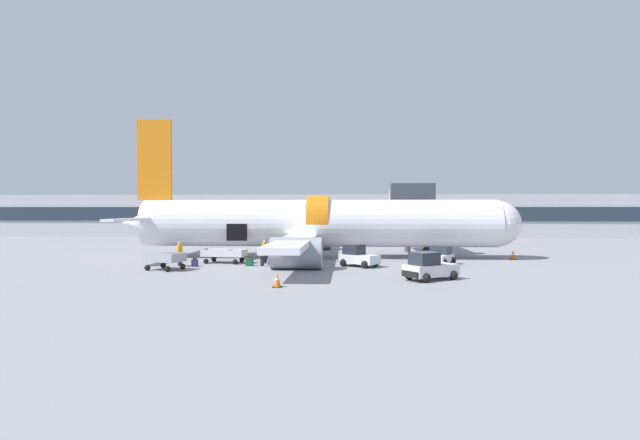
% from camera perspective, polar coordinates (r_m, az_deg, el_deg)
% --- Properties ---
extents(ground_plane, '(500.00, 500.00, 0.00)m').
position_cam_1_polar(ground_plane, '(40.34, -2.69, -4.68)').
color(ground_plane, gray).
extents(terminal_strip, '(101.97, 14.00, 6.20)m').
position_cam_1_polar(terminal_strip, '(77.83, 0.29, 0.52)').
color(terminal_strip, '#B2B2B7').
rests_on(terminal_strip, ground_plane).
extents(jet_bridge_stub, '(3.90, 8.47, 6.46)m').
position_cam_1_polar(jet_bridge_stub, '(48.23, 10.10, 1.79)').
color(jet_bridge_stub, '#4C4C51').
rests_on(jet_bridge_stub, ground_plane).
extents(airplane, '(34.34, 31.13, 11.96)m').
position_cam_1_polar(airplane, '(42.71, -0.78, -0.48)').
color(airplane, silver).
rests_on(airplane, ground_plane).
extents(baggage_tug_lead, '(3.52, 3.03, 1.67)m').
position_cam_1_polar(baggage_tug_lead, '(30.24, 12.38, -5.36)').
color(baggage_tug_lead, silver).
rests_on(baggage_tug_lead, ground_plane).
extents(baggage_tug_mid, '(2.79, 3.29, 1.40)m').
position_cam_1_polar(baggage_tug_mid, '(38.58, 13.46, -4.08)').
color(baggage_tug_mid, silver).
rests_on(baggage_tug_mid, ground_plane).
extents(baggage_tug_rear, '(3.12, 2.78, 1.59)m').
position_cam_1_polar(baggage_tug_rear, '(36.48, 4.35, -4.25)').
color(baggage_tug_rear, silver).
rests_on(baggage_tug_rear, ground_plane).
extents(baggage_cart_loading, '(4.31, 2.21, 1.07)m').
position_cam_1_polar(baggage_cart_loading, '(39.31, -10.80, -4.07)').
color(baggage_cart_loading, silver).
rests_on(baggage_cart_loading, ground_plane).
extents(baggage_cart_queued, '(3.42, 2.46, 1.18)m').
position_cam_1_polar(baggage_cart_queued, '(35.92, -17.09, -4.56)').
color(baggage_cart_queued, '#999BA0').
rests_on(baggage_cart_queued, ground_plane).
extents(ground_crew_loader_a, '(0.56, 0.56, 1.76)m').
position_cam_1_polar(ground_crew_loader_a, '(40.24, -6.29, -3.38)').
color(ground_crew_loader_a, '#2D2D33').
rests_on(ground_crew_loader_a, ground_plane).
extents(ground_crew_loader_b, '(0.56, 0.56, 1.75)m').
position_cam_1_polar(ground_crew_loader_b, '(38.70, -6.37, -3.58)').
color(ground_crew_loader_b, '#1E2338').
rests_on(ground_crew_loader_b, ground_plane).
extents(ground_crew_driver, '(0.36, 0.54, 1.56)m').
position_cam_1_polar(ground_crew_driver, '(37.81, -5.79, -3.84)').
color(ground_crew_driver, '#2D2D33').
rests_on(ground_crew_driver, ground_plane).
extents(ground_crew_supervisor, '(0.50, 0.50, 1.56)m').
position_cam_1_polar(ground_crew_supervisor, '(36.88, -6.63, -3.98)').
color(ground_crew_supervisor, '#1E2338').
rests_on(ground_crew_supervisor, ground_plane).
extents(ground_crew_helper, '(0.41, 0.62, 1.80)m').
position_cam_1_polar(ground_crew_helper, '(38.22, -15.74, -3.64)').
color(ground_crew_helper, '#1E2338').
rests_on(ground_crew_helper, ground_plane).
extents(ground_crew_marshal, '(0.58, 0.58, 1.82)m').
position_cam_1_polar(ground_crew_marshal, '(39.58, -4.58, -3.41)').
color(ground_crew_marshal, black).
rests_on(ground_crew_marshal, ground_plane).
extents(suitcase_on_tarmac_upright, '(0.55, 0.34, 0.69)m').
position_cam_1_polar(suitcase_on_tarmac_upright, '(37.05, -8.08, -4.78)').
color(suitcase_on_tarmac_upright, '#14472D').
rests_on(suitcase_on_tarmac_upright, ground_plane).
extents(suitcase_on_tarmac_spare, '(0.47, 0.27, 0.64)m').
position_cam_1_polar(suitcase_on_tarmac_spare, '(37.41, -14.12, -4.79)').
color(suitcase_on_tarmac_spare, '#1E2347').
rests_on(suitcase_on_tarmac_spare, ground_plane).
extents(safety_cone_nose, '(0.61, 0.61, 0.76)m').
position_cam_1_polar(safety_cone_nose, '(44.38, 21.20, -3.75)').
color(safety_cone_nose, black).
rests_on(safety_cone_nose, ground_plane).
extents(safety_cone_engine_left, '(0.53, 0.53, 0.77)m').
position_cam_1_polar(safety_cone_engine_left, '(27.06, -4.90, -6.89)').
color(safety_cone_engine_left, black).
rests_on(safety_cone_engine_left, ground_plane).
extents(safety_cone_wingtip, '(0.56, 0.56, 0.66)m').
position_cam_1_polar(safety_cone_wingtip, '(35.01, -0.78, -5.10)').
color(safety_cone_wingtip, black).
rests_on(safety_cone_wingtip, ground_plane).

